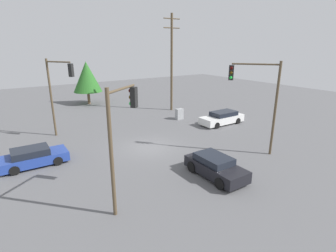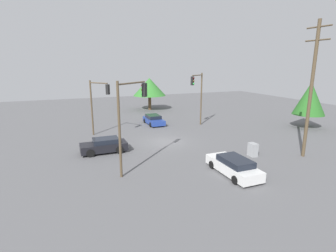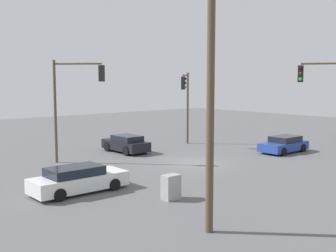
{
  "view_description": "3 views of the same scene",
  "coord_description": "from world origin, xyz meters",
  "px_view_note": "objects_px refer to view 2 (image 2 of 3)",
  "views": [
    {
      "loc": [
        -9.54,
        -17.02,
        7.82
      ],
      "look_at": [
        1.05,
        -1.01,
        1.87
      ],
      "focal_mm": 28.0,
      "sensor_mm": 36.0,
      "label": 1
    },
    {
      "loc": [
        24.23,
        -9.56,
        7.89
      ],
      "look_at": [
        2.65,
        -0.8,
        2.34
      ],
      "focal_mm": 28.0,
      "sensor_mm": 36.0,
      "label": 2
    },
    {
      "loc": [
        19.36,
        19.76,
        5.48
      ],
      "look_at": [
        -0.04,
        -2.66,
        2.25
      ],
      "focal_mm": 45.0,
      "sensor_mm": 36.0,
      "label": 3
    }
  ],
  "objects_px": {
    "traffic_signal_main": "(98,99)",
    "traffic_signal_aux": "(198,91)",
    "sedan_blue": "(154,120)",
    "sedan_dark": "(104,145)",
    "electrical_cabinet": "(253,150)",
    "sedan_white": "(234,166)",
    "traffic_signal_cross": "(130,111)"
  },
  "relations": [
    {
      "from": "traffic_signal_main",
      "to": "traffic_signal_aux",
      "type": "xyz_separation_m",
      "value": [
        -0.19,
        12.4,
        0.39
      ]
    },
    {
      "from": "sedan_blue",
      "to": "traffic_signal_aux",
      "type": "xyz_separation_m",
      "value": [
        3.07,
        4.92,
        3.92
      ]
    },
    {
      "from": "sedan_dark",
      "to": "electrical_cabinet",
      "type": "relative_size",
      "value": 3.55
    },
    {
      "from": "sedan_white",
      "to": "traffic_signal_cross",
      "type": "height_order",
      "value": "traffic_signal_cross"
    },
    {
      "from": "sedan_white",
      "to": "traffic_signal_main",
      "type": "relative_size",
      "value": 0.78
    },
    {
      "from": "sedan_blue",
      "to": "traffic_signal_cross",
      "type": "relative_size",
      "value": 0.61
    },
    {
      "from": "sedan_dark",
      "to": "traffic_signal_aux",
      "type": "xyz_separation_m",
      "value": [
        -6.07,
        12.84,
        3.87
      ]
    },
    {
      "from": "sedan_dark",
      "to": "traffic_signal_main",
      "type": "height_order",
      "value": "traffic_signal_main"
    },
    {
      "from": "sedan_dark",
      "to": "traffic_signal_main",
      "type": "xyz_separation_m",
      "value": [
        -5.88,
        0.44,
        3.48
      ]
    },
    {
      "from": "sedan_white",
      "to": "traffic_signal_aux",
      "type": "relative_size",
      "value": 0.71
    },
    {
      "from": "traffic_signal_cross",
      "to": "sedan_blue",
      "type": "bearing_deg",
      "value": 24.92
    },
    {
      "from": "sedan_dark",
      "to": "traffic_signal_main",
      "type": "relative_size",
      "value": 0.67
    },
    {
      "from": "sedan_blue",
      "to": "traffic_signal_cross",
      "type": "xyz_separation_m",
      "value": [
        14.18,
        -6.67,
        4.0
      ]
    },
    {
      "from": "traffic_signal_main",
      "to": "traffic_signal_cross",
      "type": "distance_m",
      "value": 10.96
    },
    {
      "from": "traffic_signal_aux",
      "to": "electrical_cabinet",
      "type": "xyz_separation_m",
      "value": [
        11.93,
        -0.94,
        -3.95
      ]
    },
    {
      "from": "sedan_white",
      "to": "sedan_dark",
      "type": "xyz_separation_m",
      "value": [
        -8.48,
        -7.98,
        0.02
      ]
    },
    {
      "from": "traffic_signal_aux",
      "to": "traffic_signal_main",
      "type": "bearing_deg",
      "value": -33.06
    },
    {
      "from": "traffic_signal_aux",
      "to": "electrical_cabinet",
      "type": "relative_size",
      "value": 5.84
    },
    {
      "from": "sedan_white",
      "to": "electrical_cabinet",
      "type": "height_order",
      "value": "sedan_white"
    },
    {
      "from": "traffic_signal_cross",
      "to": "electrical_cabinet",
      "type": "distance_m",
      "value": 11.42
    },
    {
      "from": "traffic_signal_cross",
      "to": "traffic_signal_aux",
      "type": "relative_size",
      "value": 1.01
    },
    {
      "from": "traffic_signal_main",
      "to": "traffic_signal_cross",
      "type": "height_order",
      "value": "traffic_signal_cross"
    },
    {
      "from": "sedan_dark",
      "to": "sedan_blue",
      "type": "bearing_deg",
      "value": -40.89
    },
    {
      "from": "traffic_signal_cross",
      "to": "traffic_signal_aux",
      "type": "distance_m",
      "value": 16.06
    },
    {
      "from": "electrical_cabinet",
      "to": "traffic_signal_aux",
      "type": "bearing_deg",
      "value": 175.5
    },
    {
      "from": "sedan_dark",
      "to": "electrical_cabinet",
      "type": "xyz_separation_m",
      "value": [
        5.86,
        11.9,
        -0.07
      ]
    },
    {
      "from": "sedan_blue",
      "to": "traffic_signal_cross",
      "type": "bearing_deg",
      "value": 64.81
    },
    {
      "from": "traffic_signal_main",
      "to": "electrical_cabinet",
      "type": "xyz_separation_m",
      "value": [
        11.74,
        11.46,
        -3.56
      ]
    },
    {
      "from": "traffic_signal_main",
      "to": "sedan_white",
      "type": "bearing_deg",
      "value": -10.25
    },
    {
      "from": "sedan_dark",
      "to": "sedan_blue",
      "type": "height_order",
      "value": "sedan_dark"
    },
    {
      "from": "electrical_cabinet",
      "to": "sedan_white",
      "type": "bearing_deg",
      "value": -56.24
    },
    {
      "from": "sedan_dark",
      "to": "electrical_cabinet",
      "type": "distance_m",
      "value": 13.26
    }
  ]
}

